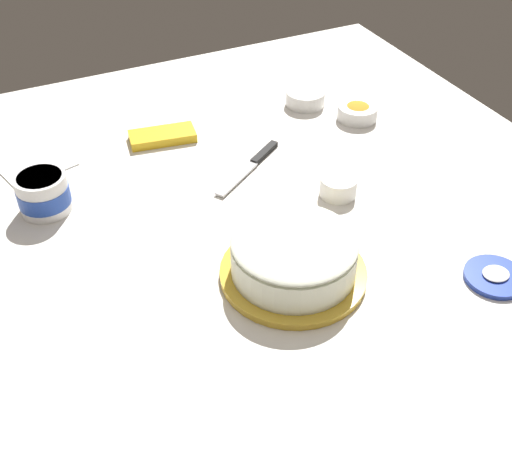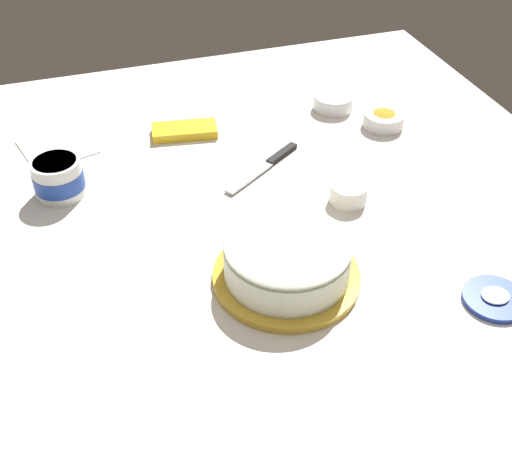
{
  "view_description": "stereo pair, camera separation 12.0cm",
  "coord_description": "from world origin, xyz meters",
  "px_view_note": "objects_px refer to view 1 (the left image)",
  "views": [
    {
      "loc": [
        0.39,
        0.9,
        0.8
      ],
      "look_at": [
        -0.01,
        0.06,
        0.04
      ],
      "focal_mm": 45.21,
      "sensor_mm": 36.0,
      "label": 1
    },
    {
      "loc": [
        0.28,
        0.94,
        0.8
      ],
      "look_at": [
        -0.01,
        0.06,
        0.04
      ],
      "focal_mm": 45.21,
      "sensor_mm": 36.0,
      "label": 2
    }
  ],
  "objects_px": {
    "frosting_tub": "(43,193)",
    "frosting_tub_lid": "(495,276)",
    "sprinkle_bowl_blue": "(338,185)",
    "frosted_cake": "(294,257)",
    "spreading_knife": "(253,163)",
    "sprinkle_bowl_orange": "(357,111)",
    "paper_napkin": "(33,161)",
    "sprinkle_bowl_green": "(305,98)",
    "candy_box_lower": "(162,136)"
  },
  "relations": [
    {
      "from": "frosting_tub",
      "to": "frosting_tub_lid",
      "type": "distance_m",
      "value": 0.87
    },
    {
      "from": "frosting_tub_lid",
      "to": "sprinkle_bowl_blue",
      "type": "relative_size",
      "value": 1.43
    },
    {
      "from": "frosted_cake",
      "to": "spreading_knife",
      "type": "distance_m",
      "value": 0.36
    },
    {
      "from": "frosted_cake",
      "to": "sprinkle_bowl_blue",
      "type": "height_order",
      "value": "frosted_cake"
    },
    {
      "from": "frosting_tub",
      "to": "frosted_cake",
      "type": "bearing_deg",
      "value": 132.74
    },
    {
      "from": "sprinkle_bowl_orange",
      "to": "frosting_tub_lid",
      "type": "bearing_deg",
      "value": 81.68
    },
    {
      "from": "frosting_tub_lid",
      "to": "spreading_knife",
      "type": "bearing_deg",
      "value": -65.66
    },
    {
      "from": "sprinkle_bowl_blue",
      "to": "paper_napkin",
      "type": "xyz_separation_m",
      "value": [
        0.55,
        -0.4,
        -0.02
      ]
    },
    {
      "from": "frosted_cake",
      "to": "sprinkle_bowl_green",
      "type": "relative_size",
      "value": 2.67
    },
    {
      "from": "frosting_tub",
      "to": "sprinkle_bowl_orange",
      "type": "bearing_deg",
      "value": -176.92
    },
    {
      "from": "sprinkle_bowl_orange",
      "to": "paper_napkin",
      "type": "distance_m",
      "value": 0.77
    },
    {
      "from": "spreading_knife",
      "to": "sprinkle_bowl_orange",
      "type": "xyz_separation_m",
      "value": [
        -0.32,
        -0.08,
        0.01
      ]
    },
    {
      "from": "frosted_cake",
      "to": "sprinkle_bowl_orange",
      "type": "bearing_deg",
      "value": -133.53
    },
    {
      "from": "spreading_knife",
      "to": "sprinkle_bowl_orange",
      "type": "bearing_deg",
      "value": -166.47
    },
    {
      "from": "frosted_cake",
      "to": "frosting_tub",
      "type": "height_order",
      "value": "frosted_cake"
    },
    {
      "from": "frosted_cake",
      "to": "frosting_tub",
      "type": "distance_m",
      "value": 0.53
    },
    {
      "from": "frosting_tub",
      "to": "spreading_knife",
      "type": "xyz_separation_m",
      "value": [
        -0.45,
        0.04,
        -0.04
      ]
    },
    {
      "from": "sprinkle_bowl_green",
      "to": "spreading_knife",
      "type": "bearing_deg",
      "value": 39.23
    },
    {
      "from": "spreading_knife",
      "to": "sprinkle_bowl_blue",
      "type": "xyz_separation_m",
      "value": [
        -0.11,
        0.17,
        0.02
      ]
    },
    {
      "from": "frosting_tub_lid",
      "to": "spreading_knife",
      "type": "relative_size",
      "value": 0.53
    },
    {
      "from": "frosting_tub_lid",
      "to": "sprinkle_bowl_green",
      "type": "distance_m",
      "value": 0.71
    },
    {
      "from": "frosting_tub",
      "to": "sprinkle_bowl_orange",
      "type": "relative_size",
      "value": 1.07
    },
    {
      "from": "frosting_tub_lid",
      "to": "sprinkle_bowl_orange",
      "type": "relative_size",
      "value": 1.12
    },
    {
      "from": "frosted_cake",
      "to": "sprinkle_bowl_blue",
      "type": "bearing_deg",
      "value": -138.51
    },
    {
      "from": "candy_box_lower",
      "to": "spreading_knife",
      "type": "bearing_deg",
      "value": 137.07
    },
    {
      "from": "sprinkle_bowl_blue",
      "to": "frosting_tub_lid",
      "type": "bearing_deg",
      "value": 109.54
    },
    {
      "from": "spreading_knife",
      "to": "sprinkle_bowl_green",
      "type": "relative_size",
      "value": 2.1
    },
    {
      "from": "spreading_knife",
      "to": "sprinkle_bowl_green",
      "type": "height_order",
      "value": "sprinkle_bowl_green"
    },
    {
      "from": "frosting_tub",
      "to": "sprinkle_bowl_green",
      "type": "height_order",
      "value": "frosting_tub"
    },
    {
      "from": "sprinkle_bowl_blue",
      "to": "candy_box_lower",
      "type": "height_order",
      "value": "sprinkle_bowl_blue"
    },
    {
      "from": "spreading_knife",
      "to": "candy_box_lower",
      "type": "relative_size",
      "value": 1.36
    },
    {
      "from": "sprinkle_bowl_orange",
      "to": "sprinkle_bowl_green",
      "type": "bearing_deg",
      "value": -55.65
    },
    {
      "from": "frosting_tub_lid",
      "to": "spreading_knife",
      "type": "distance_m",
      "value": 0.56
    },
    {
      "from": "frosting_tub_lid",
      "to": "sprinkle_bowl_orange",
      "type": "bearing_deg",
      "value": -98.32
    },
    {
      "from": "candy_box_lower",
      "to": "frosting_tub",
      "type": "bearing_deg",
      "value": 35.87
    },
    {
      "from": "spreading_knife",
      "to": "sprinkle_bowl_orange",
      "type": "relative_size",
      "value": 2.12
    },
    {
      "from": "frosting_tub",
      "to": "candy_box_lower",
      "type": "height_order",
      "value": "frosting_tub"
    },
    {
      "from": "frosting_tub",
      "to": "frosting_tub_lid",
      "type": "bearing_deg",
      "value": 140.99
    },
    {
      "from": "sprinkle_bowl_orange",
      "to": "paper_napkin",
      "type": "bearing_deg",
      "value": -10.8
    },
    {
      "from": "frosted_cake",
      "to": "candy_box_lower",
      "type": "relative_size",
      "value": 1.73
    },
    {
      "from": "sprinkle_bowl_orange",
      "to": "candy_box_lower",
      "type": "xyz_separation_m",
      "value": [
        0.47,
        -0.11,
        -0.01
      ]
    },
    {
      "from": "frosting_tub",
      "to": "sprinkle_bowl_blue",
      "type": "bearing_deg",
      "value": 159.35
    },
    {
      "from": "spreading_knife",
      "to": "frosted_cake",
      "type": "bearing_deg",
      "value": 75.94
    },
    {
      "from": "frosted_cake",
      "to": "spreading_knife",
      "type": "height_order",
      "value": "frosted_cake"
    },
    {
      "from": "sprinkle_bowl_green",
      "to": "paper_napkin",
      "type": "xyz_separation_m",
      "value": [
        0.68,
        -0.03,
        -0.02
      ]
    },
    {
      "from": "sprinkle_bowl_orange",
      "to": "sprinkle_bowl_blue",
      "type": "xyz_separation_m",
      "value": [
        0.21,
        0.25,
        0.0
      ]
    },
    {
      "from": "frosting_tub",
      "to": "frosting_tub_lid",
      "type": "relative_size",
      "value": 0.95
    },
    {
      "from": "candy_box_lower",
      "to": "paper_napkin",
      "type": "xyz_separation_m",
      "value": [
        0.29,
        -0.03,
        -0.01
      ]
    },
    {
      "from": "frosted_cake",
      "to": "frosting_tub_lid",
      "type": "xyz_separation_m",
      "value": [
        -0.32,
        0.16,
        -0.04
      ]
    },
    {
      "from": "spreading_knife",
      "to": "sprinkle_bowl_blue",
      "type": "bearing_deg",
      "value": 122.69
    }
  ]
}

